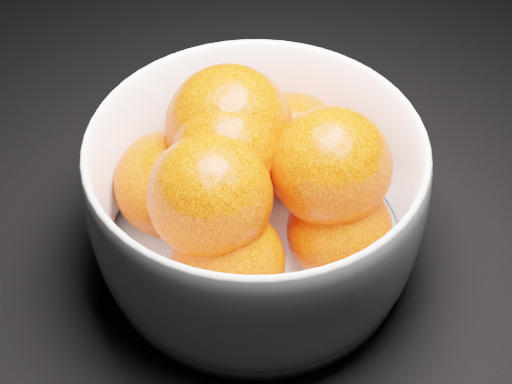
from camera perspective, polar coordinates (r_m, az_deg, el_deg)
name	(u,v)px	position (r m, az deg, el deg)	size (l,w,h in m)	color
bowl	(256,198)	(0.51, 0.00, -0.45)	(0.24, 0.24, 0.12)	white
orange_pile	(252,177)	(0.50, -0.36, 1.22)	(0.18, 0.17, 0.13)	#F03B08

